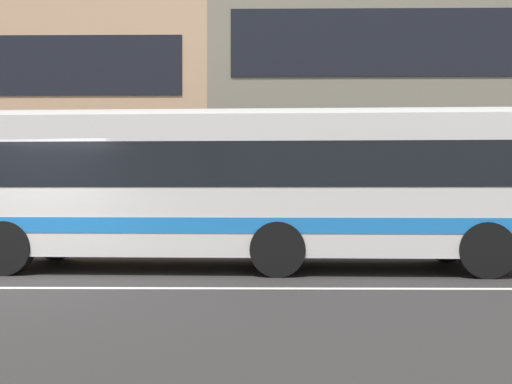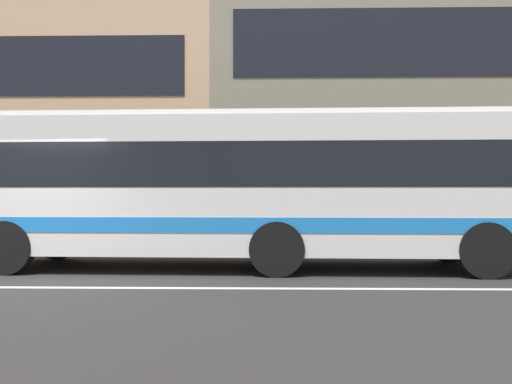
{
  "view_description": "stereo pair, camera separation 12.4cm",
  "coord_description": "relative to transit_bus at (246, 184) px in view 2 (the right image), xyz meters",
  "views": [
    {
      "loc": [
        4.07,
        -8.72,
        1.5
      ],
      "look_at": [
        3.94,
        2.27,
        1.53
      ],
      "focal_mm": 38.81,
      "sensor_mm": 36.0,
      "label": 1
    },
    {
      "loc": [
        4.2,
        -8.72,
        1.5
      ],
      "look_at": [
        3.94,
        2.27,
        1.53
      ],
      "focal_mm": 38.81,
      "sensor_mm": 36.0,
      "label": 2
    }
  ],
  "objects": [
    {
      "name": "lane_centre_line",
      "position": [
        -3.72,
        -2.43,
        -1.68
      ],
      "size": [
        60.0,
        0.16,
        0.01
      ],
      "primitive_type": "cube",
      "color": "silver",
      "rests_on": "ground_plane"
    },
    {
      "name": "transit_bus",
      "position": [
        0.0,
        0.0,
        0.0
      ],
      "size": [
        10.78,
        2.93,
        3.06
      ],
      "color": "silver",
      "rests_on": "ground_plane"
    },
    {
      "name": "apartment_block_right",
      "position": [
        8.11,
        11.0,
        3.76
      ],
      "size": [
        19.1,
        9.01,
        10.9
      ],
      "color": "gray",
      "rests_on": "ground_plane"
    },
    {
      "name": "ground_plane",
      "position": [
        -3.72,
        -2.43,
        -1.69
      ],
      "size": [
        160.0,
        160.0,
        0.0
      ],
      "primitive_type": "plane",
      "color": "#302D2C"
    }
  ]
}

